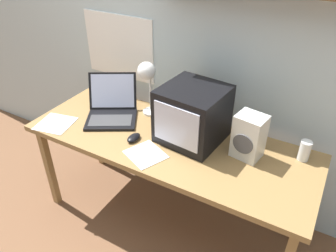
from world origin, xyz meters
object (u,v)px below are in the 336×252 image
(laptop, at_px, (112,107))
(juice_glass, at_px, (304,151))
(corner_desk, at_px, (168,147))
(computer_mouse, at_px, (134,138))
(loose_paper_near_laptop, at_px, (55,124))
(crt_monitor, at_px, (193,114))
(loose_paper_near_monitor, at_px, (146,154))
(space_heater, at_px, (249,137))
(desk_lamp, at_px, (147,77))

(laptop, bearing_deg, juice_glass, -23.37)
(corner_desk, distance_m, computer_mouse, 0.22)
(laptop, relative_size, loose_paper_near_laptop, 1.84)
(corner_desk, distance_m, crt_monitor, 0.27)
(corner_desk, relative_size, loose_paper_near_monitor, 6.72)
(juice_glass, bearing_deg, space_heater, -156.68)
(computer_mouse, bearing_deg, crt_monitor, 33.31)
(space_heater, relative_size, loose_paper_near_laptop, 1.02)
(desk_lamp, bearing_deg, computer_mouse, -92.14)
(crt_monitor, relative_size, juice_glass, 3.25)
(crt_monitor, bearing_deg, desk_lamp, 173.75)
(computer_mouse, bearing_deg, juice_glass, 18.85)
(laptop, xyz_separation_m, loose_paper_near_laptop, (-0.26, -0.27, -0.06))
(juice_glass, distance_m, loose_paper_near_monitor, 0.89)
(computer_mouse, relative_size, loose_paper_near_monitor, 0.41)
(laptop, height_order, desk_lamp, desk_lamp)
(desk_lamp, relative_size, juice_glass, 3.33)
(desk_lamp, relative_size, computer_mouse, 3.69)
(loose_paper_near_monitor, height_order, loose_paper_near_laptop, same)
(juice_glass, height_order, loose_paper_near_monitor, juice_glass)
(crt_monitor, bearing_deg, juice_glass, 16.49)
(desk_lamp, distance_m, loose_paper_near_laptop, 0.68)
(juice_glass, height_order, space_heater, space_heater)
(desk_lamp, bearing_deg, corner_desk, -49.41)
(space_heater, bearing_deg, juice_glass, 32.65)
(corner_desk, bearing_deg, crt_monitor, 37.77)
(desk_lamp, distance_m, juice_glass, 1.03)
(space_heater, xyz_separation_m, loose_paper_near_monitor, (-0.50, -0.28, -0.13))
(crt_monitor, bearing_deg, space_heater, 5.38)
(desk_lamp, xyz_separation_m, loose_paper_near_monitor, (0.21, -0.36, -0.30))
(crt_monitor, relative_size, laptop, 0.82)
(computer_mouse, relative_size, loose_paper_near_laptop, 0.42)
(crt_monitor, bearing_deg, computer_mouse, -141.17)
(corner_desk, xyz_separation_m, loose_paper_near_monitor, (-0.04, -0.19, 0.06))
(crt_monitor, xyz_separation_m, computer_mouse, (-0.30, -0.20, -0.15))
(computer_mouse, distance_m, loose_paper_near_monitor, 0.17)
(corner_desk, relative_size, juice_glass, 14.92)
(space_heater, bearing_deg, laptop, -169.01)
(laptop, distance_m, loose_paper_near_laptop, 0.38)
(corner_desk, xyz_separation_m, loose_paper_near_laptop, (-0.73, -0.21, 0.06))
(computer_mouse, xyz_separation_m, loose_paper_near_laptop, (-0.55, -0.11, -0.01))
(juice_glass, height_order, computer_mouse, juice_glass)
(desk_lamp, relative_size, loose_paper_near_laptop, 1.54)
(crt_monitor, bearing_deg, loose_paper_near_laptop, -154.82)
(desk_lamp, bearing_deg, crt_monitor, -27.19)
(desk_lamp, xyz_separation_m, space_heater, (0.71, -0.08, -0.17))
(loose_paper_near_monitor, bearing_deg, laptop, 149.71)
(laptop, height_order, juice_glass, laptop)
(crt_monitor, height_order, loose_paper_near_laptop, crt_monitor)
(computer_mouse, height_order, loose_paper_near_laptop, computer_mouse)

